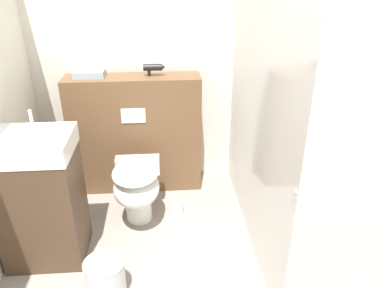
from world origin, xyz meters
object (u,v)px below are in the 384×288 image
(toilet, at_px, (137,188))
(sink_vanity, at_px, (41,199))
(hair_drier, at_px, (153,68))
(waste_bin, at_px, (106,279))

(toilet, bearing_deg, sink_vanity, -152.50)
(sink_vanity, height_order, hair_drier, hair_drier)
(sink_vanity, bearing_deg, hair_drier, 49.09)
(hair_drier, bearing_deg, sink_vanity, -130.91)
(sink_vanity, relative_size, hair_drier, 5.91)
(toilet, bearing_deg, waste_bin, -102.85)
(toilet, height_order, hair_drier, hair_drier)
(toilet, height_order, waste_bin, toilet)
(hair_drier, xyz_separation_m, waste_bin, (-0.36, -1.44, -1.09))
(toilet, relative_size, sink_vanity, 0.51)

